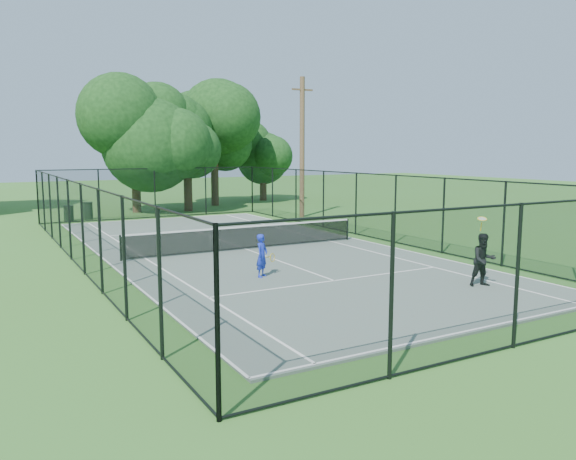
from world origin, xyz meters
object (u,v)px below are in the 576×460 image
trash_bin_right (88,211)px  player_blue (262,256)px  trash_bin_left (69,213)px  utility_pole (302,147)px  player_black (484,260)px  tennis_net (246,237)px

trash_bin_right → player_blue: bearing=-83.8°
trash_bin_left → utility_pole: utility_pole is taller
trash_bin_right → player_blue: 19.01m
utility_pole → player_blue: 17.20m
player_black → player_blue: bearing=140.3°
trash_bin_right → utility_pole: size_ratio=0.12×
trash_bin_right → player_black: size_ratio=0.51×
utility_pole → player_black: bearing=-103.9°
utility_pole → player_blue: utility_pole is taller
tennis_net → trash_bin_right: bearing=104.8°
trash_bin_left → utility_pole: (12.80, -4.73, 3.79)m
tennis_net → player_blue: 5.11m
trash_bin_right → player_black: player_black is taller
player_blue → player_black: size_ratio=0.68×
trash_bin_left → trash_bin_right: 1.18m
utility_pole → tennis_net: bearing=-131.4°
trash_bin_right → player_black: bearing=-72.8°
trash_bin_left → player_black: player_black is taller
trash_bin_right → utility_pole: 13.27m
tennis_net → player_blue: (-1.68, -4.82, 0.16)m
trash_bin_left → player_blue: bearing=-80.3°
player_black → utility_pole: bearing=76.1°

